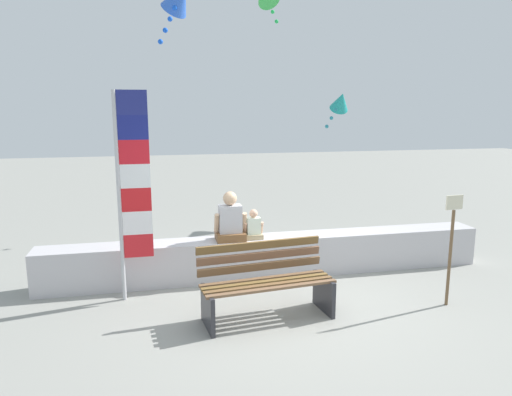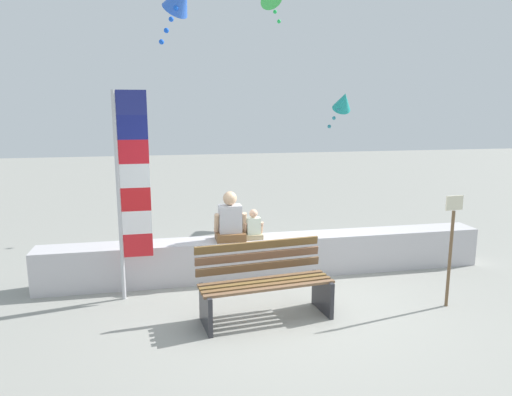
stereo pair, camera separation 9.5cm
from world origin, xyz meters
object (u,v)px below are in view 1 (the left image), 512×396
object	(u,v)px
kite_teal	(341,102)
person_child	(254,227)
sign_post	(451,242)
person_adult	(230,221)
flag_banner	(130,184)
park_bench	(266,284)

from	to	relation	value
kite_teal	person_child	bearing A→B (deg)	-129.39
sign_post	person_adult	bearing A→B (deg)	149.38
flag_banner	sign_post	distance (m)	4.12
park_bench	person_child	bearing A→B (deg)	84.24
person_adult	flag_banner	xyz separation A→B (m)	(-1.36, -0.45, 0.67)
person_child	flag_banner	distance (m)	1.92
park_bench	flag_banner	bearing A→B (deg)	150.44
flag_banner	kite_teal	xyz separation A→B (m)	(4.33, 3.65, 1.09)
park_bench	person_adult	distance (m)	1.43
person_adult	person_child	world-z (taller)	person_adult
park_bench	sign_post	size ratio (longest dim) A/B	1.14
park_bench	flag_banner	distance (m)	2.13
park_bench	person_child	distance (m)	1.39
person_adult	sign_post	size ratio (longest dim) A/B	0.50
person_child	kite_teal	bearing A→B (deg)	50.61
park_bench	flag_banner	world-z (taller)	flag_banner
park_bench	person_adult	world-z (taller)	person_adult
person_child	kite_teal	size ratio (longest dim) A/B	0.51
park_bench	kite_teal	world-z (taller)	kite_teal
person_child	sign_post	world-z (taller)	sign_post
kite_teal	sign_post	size ratio (longest dim) A/B	0.60
park_bench	person_adult	size ratio (longest dim) A/B	2.29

